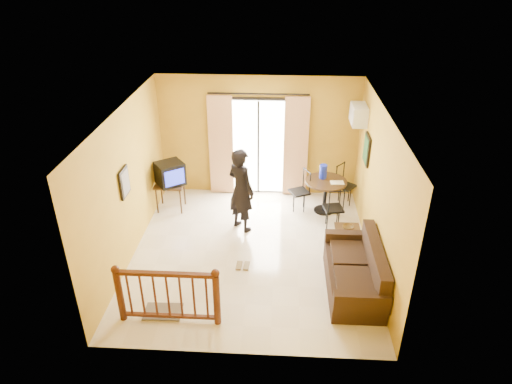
# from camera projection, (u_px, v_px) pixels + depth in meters

# --- Properties ---
(ground) EXTENTS (5.00, 5.00, 0.00)m
(ground) POSITION_uv_depth(u_px,v_px,m) (251.00, 252.00, 8.80)
(ground) COLOR beige
(ground) RESTS_ON ground
(room_shell) EXTENTS (5.00, 5.00, 5.00)m
(room_shell) POSITION_uv_depth(u_px,v_px,m) (251.00, 173.00, 7.99)
(room_shell) COLOR white
(room_shell) RESTS_ON ground
(balcony_door) EXTENTS (2.25, 0.14, 2.46)m
(balcony_door) POSITION_uv_depth(u_px,v_px,m) (258.00, 147.00, 10.38)
(balcony_door) COLOR black
(balcony_door) RESTS_ON ground
(tv_table) EXTENTS (0.63, 0.53, 0.63)m
(tv_table) POSITION_uv_depth(u_px,v_px,m) (170.00, 187.00, 10.02)
(tv_table) COLOR black
(tv_table) RESTS_ON ground
(television) EXTENTS (0.73, 0.72, 0.49)m
(television) POSITION_uv_depth(u_px,v_px,m) (170.00, 173.00, 9.86)
(television) COLOR black
(television) RESTS_ON tv_table
(picture_left) EXTENTS (0.05, 0.42, 0.52)m
(picture_left) POSITION_uv_depth(u_px,v_px,m) (125.00, 182.00, 8.00)
(picture_left) COLOR black
(picture_left) RESTS_ON room_shell
(dining_table) EXTENTS (0.90, 0.90, 0.75)m
(dining_table) POSITION_uv_depth(u_px,v_px,m) (326.00, 187.00, 9.90)
(dining_table) COLOR black
(dining_table) RESTS_ON ground
(water_jug) EXTENTS (0.17, 0.17, 0.31)m
(water_jug) POSITION_uv_depth(u_px,v_px,m) (323.00, 172.00, 9.87)
(water_jug) COLOR #1525C5
(water_jug) RESTS_ON dining_table
(serving_tray) EXTENTS (0.29, 0.20, 0.02)m
(serving_tray) POSITION_uv_depth(u_px,v_px,m) (337.00, 183.00, 9.72)
(serving_tray) COLOR white
(serving_tray) RESTS_ON dining_table
(dining_chairs) EXTENTS (1.59, 1.53, 0.95)m
(dining_chairs) POSITION_uv_depth(u_px,v_px,m) (324.00, 213.00, 10.10)
(dining_chairs) COLOR black
(dining_chairs) RESTS_ON ground
(air_conditioner) EXTENTS (0.31, 0.60, 0.40)m
(air_conditioner) POSITION_uv_depth(u_px,v_px,m) (358.00, 115.00, 9.39)
(air_conditioner) COLOR white
(air_conditioner) RESTS_ON room_shell
(botanical_print) EXTENTS (0.05, 0.50, 0.60)m
(botanical_print) POSITION_uv_depth(u_px,v_px,m) (367.00, 149.00, 9.05)
(botanical_print) COLOR black
(botanical_print) RESTS_ON room_shell
(coffee_table) EXTENTS (0.48, 0.87, 0.39)m
(coffee_table) POSITION_uv_depth(u_px,v_px,m) (348.00, 240.00, 8.70)
(coffee_table) COLOR black
(coffee_table) RESTS_ON ground
(bowl) EXTENTS (0.22, 0.22, 0.07)m
(bowl) POSITION_uv_depth(u_px,v_px,m) (348.00, 227.00, 8.80)
(bowl) COLOR brown
(bowl) RESTS_ON coffee_table
(sofa) EXTENTS (0.87, 1.85, 0.89)m
(sofa) POSITION_uv_depth(u_px,v_px,m) (357.00, 274.00, 7.69)
(sofa) COLOR black
(sofa) RESTS_ON ground
(standing_person) EXTENTS (0.77, 0.75, 1.78)m
(standing_person) POSITION_uv_depth(u_px,v_px,m) (241.00, 190.00, 9.15)
(standing_person) COLOR black
(standing_person) RESTS_ON ground
(stair_balustrade) EXTENTS (1.63, 0.13, 1.04)m
(stair_balustrade) POSITION_uv_depth(u_px,v_px,m) (167.00, 293.00, 6.92)
(stair_balustrade) COLOR #471E0F
(stair_balustrade) RESTS_ON ground
(doormat) EXTENTS (0.61, 0.41, 0.02)m
(doormat) POSITION_uv_depth(u_px,v_px,m) (163.00, 312.00, 7.35)
(doormat) COLOR #5F554C
(doormat) RESTS_ON ground
(sandals) EXTENTS (0.25, 0.26, 0.03)m
(sandals) POSITION_uv_depth(u_px,v_px,m) (243.00, 266.00, 8.40)
(sandals) COLOR brown
(sandals) RESTS_ON ground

